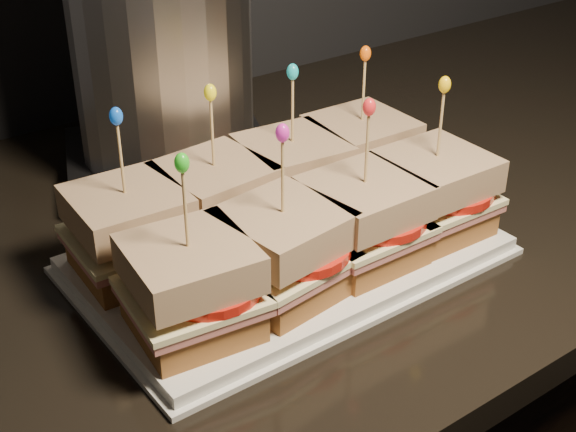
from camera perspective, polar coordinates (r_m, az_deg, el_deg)
cabinet at (r=1.36m, az=9.17°, el=-13.20°), size 2.46×0.70×0.87m
granite_slab at (r=1.10m, az=11.05°, el=4.35°), size 2.50×0.74×0.03m
platter at (r=0.81m, az=0.00°, el=-2.82°), size 0.40×0.25×0.02m
platter_rim at (r=0.81m, az=0.00°, el=-3.17°), size 0.41×0.26×0.01m
sandwich_0_bread_bot at (r=0.78m, az=-11.01°, el=-2.90°), size 0.10×0.10×0.03m
sandwich_0_ham at (r=0.77m, az=-11.14°, el=-1.81°), size 0.11×0.11×0.01m
sandwich_0_cheese at (r=0.77m, az=-11.19°, el=-1.37°), size 0.11×0.11×0.01m
sandwich_0_tomato at (r=0.76m, az=-10.24°, el=-0.80°), size 0.10×0.10×0.01m
sandwich_0_bread_top at (r=0.75m, az=-11.40°, el=0.52°), size 0.10×0.10×0.03m
sandwich_0_pick at (r=0.73m, az=-11.76°, el=3.72°), size 0.00×0.00×0.09m
sandwich_0_frill at (r=0.71m, az=-12.13°, el=6.95°), size 0.01×0.01×0.02m
sandwich_1_bread_bot at (r=0.82m, az=-5.07°, el=-0.81°), size 0.10×0.10×0.03m
sandwich_1_ham at (r=0.81m, az=-5.12°, el=0.26°), size 0.11×0.11×0.01m
sandwich_1_cheese at (r=0.81m, az=-5.14°, el=0.70°), size 0.12×0.11×0.01m
sandwich_1_tomato at (r=0.80m, az=-4.21°, el=1.24°), size 0.10×0.10×0.01m
sandwich_1_bread_top at (r=0.79m, az=-5.24°, el=2.52°), size 0.11×0.11×0.03m
sandwich_1_pick at (r=0.77m, az=-5.39°, el=5.62°), size 0.00×0.00×0.09m
sandwich_1_frill at (r=0.75m, az=-5.56°, el=8.73°), size 0.01×0.01×0.02m
sandwich_2_bread_bot at (r=0.86m, az=0.30°, el=1.10°), size 0.11×0.11×0.03m
sandwich_2_ham at (r=0.86m, az=0.31°, el=2.13°), size 0.12×0.11×0.01m
sandwich_2_cheese at (r=0.85m, az=0.31°, el=2.55°), size 0.12×0.12×0.01m
sandwich_2_tomato at (r=0.85m, az=1.20°, el=3.06°), size 0.10×0.10×0.01m
sandwich_2_bread_top at (r=0.84m, az=0.31°, el=4.30°), size 0.11×0.11×0.03m
sandwich_2_pick at (r=0.82m, az=0.32°, el=7.26°), size 0.00×0.00×0.09m
sandwich_2_frill at (r=0.80m, az=0.33°, el=10.22°), size 0.01×0.01×0.02m
sandwich_3_bread_bot at (r=0.92m, az=5.10°, el=2.79°), size 0.10×0.10×0.03m
sandwich_3_ham at (r=0.91m, az=5.15°, el=3.77°), size 0.11×0.11×0.01m
sandwich_3_cheese at (r=0.91m, az=5.17°, el=4.17°), size 0.11×0.11×0.01m
sandwich_3_tomato at (r=0.91m, az=6.01°, el=4.65°), size 0.10×0.10×0.01m
sandwich_3_bread_top at (r=0.89m, az=5.25°, el=5.84°), size 0.10×0.10×0.03m
sandwich_3_pick at (r=0.88m, az=5.39°, el=8.64°), size 0.00×0.00×0.09m
sandwich_3_frill at (r=0.86m, az=5.53°, el=11.43°), size 0.01×0.01×0.02m
sandwich_4_bread_bot at (r=0.70m, az=-6.77°, el=-7.05°), size 0.11×0.11×0.03m
sandwich_4_ham at (r=0.69m, az=-6.85°, el=-5.87°), size 0.12×0.12×0.01m
sandwich_4_cheese at (r=0.68m, az=-6.89°, el=-5.39°), size 0.12×0.12×0.01m
sandwich_4_tomato at (r=0.68m, az=-5.79°, el=-4.78°), size 0.10×0.10×0.01m
sandwich_4_bread_top at (r=0.67m, az=-7.04°, el=-3.36°), size 0.11×0.11×0.03m
sandwich_4_pick at (r=0.64m, az=-7.29°, el=0.15°), size 0.00×0.00×0.09m
sandwich_4_frill at (r=0.62m, az=-7.56°, el=3.77°), size 0.01×0.01×0.02m
sandwich_5_bread_bot at (r=0.74m, az=-0.36°, el=-4.46°), size 0.11×0.11×0.03m
sandwich_5_ham at (r=0.73m, az=-0.36°, el=-3.32°), size 0.12×0.12×0.01m
sandwich_5_cheese at (r=0.72m, az=-0.36°, el=-2.85°), size 0.12×0.12×0.01m
sandwich_5_tomato at (r=0.72m, az=0.69°, el=-2.25°), size 0.10×0.10×0.01m
sandwich_5_bread_top at (r=0.71m, az=-0.37°, el=-0.88°), size 0.11×0.11×0.03m
sandwich_5_pick at (r=0.69m, az=-0.38°, el=2.49°), size 0.00×0.00×0.09m
sandwich_5_frill at (r=0.67m, az=-0.40°, el=5.93°), size 0.01×0.01×0.02m
sandwich_6_bread_bot at (r=0.79m, az=5.26°, el=-2.12°), size 0.10×0.10×0.03m
sandwich_6_ham at (r=0.78m, az=5.32°, el=-1.03°), size 0.11×0.10×0.01m
sandwich_6_cheese at (r=0.78m, az=5.35°, el=-0.59°), size 0.11×0.11×0.01m
sandwich_6_tomato at (r=0.77m, az=6.33°, el=-0.02°), size 0.10×0.10×0.01m
sandwich_6_bread_top at (r=0.76m, az=5.45°, el=1.29°), size 0.10×0.10×0.03m
sandwich_6_pick at (r=0.74m, az=5.62°, el=4.49°), size 0.00×0.00×0.09m
sandwich_6_frill at (r=0.72m, az=5.80°, el=7.72°), size 0.01×0.01×0.02m
sandwich_7_bread_bot at (r=0.85m, az=10.15°, el=-0.08°), size 0.10×0.10×0.03m
sandwich_7_ham at (r=0.84m, az=10.25°, el=0.96°), size 0.11×0.11×0.01m
sandwich_7_cheese at (r=0.83m, az=10.29°, el=1.38°), size 0.11×0.11×0.01m
sandwich_7_tomato at (r=0.84m, az=11.21°, el=1.91°), size 0.10×0.10×0.01m
sandwich_7_bread_top at (r=0.82m, az=10.47°, el=3.16°), size 0.10×0.10×0.03m
sandwich_7_pick at (r=0.80m, az=10.78°, el=6.15°), size 0.00×0.00×0.09m
sandwich_7_frill at (r=0.79m, az=11.09°, el=9.16°), size 0.01×0.01×0.02m
appliance_base at (r=1.00m, az=-8.32°, el=3.86°), size 0.30×0.28×0.03m
appliance_body at (r=0.94m, az=-8.98°, el=12.01°), size 0.21×0.21×0.27m
appliance at (r=0.94m, az=-8.96°, el=11.71°), size 0.25×0.21×0.32m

